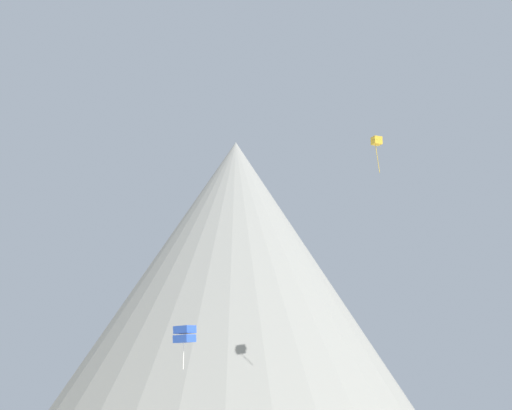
{
  "coord_description": "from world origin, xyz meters",
  "views": [
    {
      "loc": [
        -6.55,
        -24.81,
        3.62
      ],
      "look_at": [
        -3.19,
        41.17,
        25.41
      ],
      "focal_mm": 48.15,
      "sensor_mm": 36.0,
      "label": 1
    }
  ],
  "objects": [
    {
      "name": "rock_massif",
      "position": [
        -4.45,
        106.09,
        29.37
      ],
      "size": [
        104.02,
        104.02,
        60.4
      ],
      "color": "gray",
      "rests_on": "ground_plane"
    },
    {
      "name": "kite_gold_high",
      "position": [
        14.12,
        59.7,
        40.93
      ],
      "size": [
        1.48,
        1.51,
        5.18
      ],
      "rotation": [
        0.0,
        0.0,
        3.45
      ],
      "color": "gold"
    },
    {
      "name": "kite_blue_low",
      "position": [
        -9.35,
        28.98,
        10.73
      ],
      "size": [
        1.83,
        1.84,
        3.38
      ],
      "rotation": [
        0.0,
        0.0,
        2.57
      ],
      "color": "blue"
    }
  ]
}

